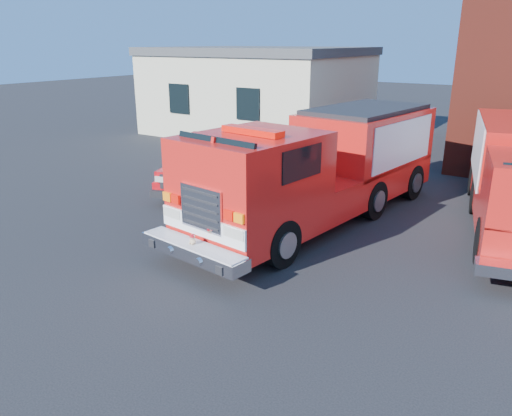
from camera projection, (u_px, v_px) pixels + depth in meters
The scene contains 4 objects.
ground at pixel (283, 246), 11.88m from camera, with size 100.00×100.00×0.00m, color black.
side_building at pixel (259, 90), 26.16m from camera, with size 10.20×8.20×4.35m.
fire_engine at pixel (322, 166), 13.25m from camera, with size 3.83×9.53×2.85m.
pickup_truck at pixel (212, 162), 16.56m from camera, with size 3.34×5.57×1.72m.
Camera 1 is at (5.41, -9.57, 4.64)m, focal length 35.00 mm.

